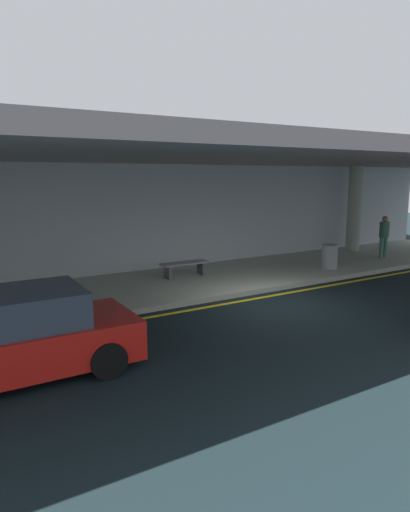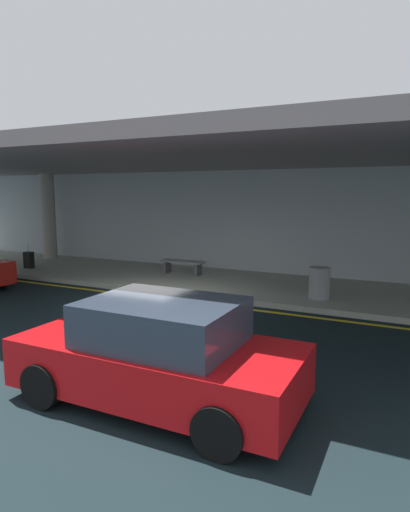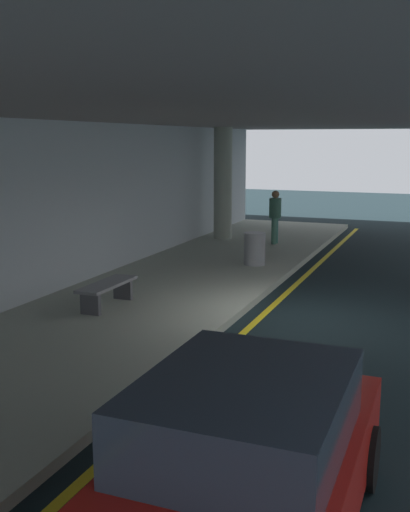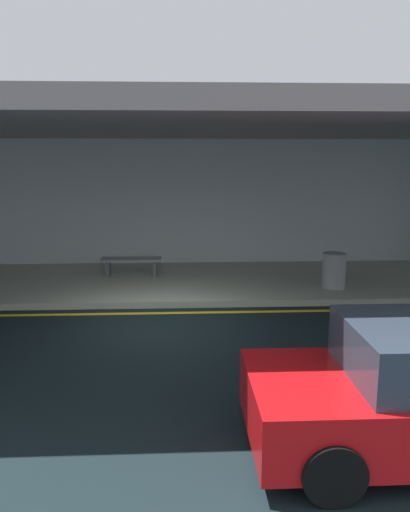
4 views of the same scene
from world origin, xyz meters
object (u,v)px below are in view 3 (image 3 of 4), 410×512
Objects in this scene: support_column_left_mid at (223,183)px; bench_metal at (107,289)px; trash_bin_steel at (255,249)px; traveler_with_luggage at (275,213)px; car_red_no2 at (242,470)px.

support_column_left_mid is 2.28× the size of bench_metal.
bench_metal is at bearing 163.74° from trash_bin_steel.
traveler_with_luggage is at bearing 6.61° from trash_bin_steel.
bench_metal is at bearing 106.96° from traveler_with_luggage.
bench_metal is at bearing -174.67° from support_column_left_mid.
bench_metal is (-8.90, -0.83, -1.47)m from support_column_left_mid.
bench_metal is (-8.49, 1.08, -0.61)m from traveler_with_luggage.
support_column_left_mid is at bearing 11.88° from traveler_with_luggage.
support_column_left_mid is 9.06m from bench_metal.
support_column_left_mid reaches higher than car_red_no2.
car_red_no2 is at bearing -163.42° from trash_bin_steel.
car_red_no2 is 2.56× the size of bench_metal.
trash_bin_steel is (5.05, -1.47, 0.07)m from bench_metal.
support_column_left_mid is 2.17× the size of traveler_with_luggage.
car_red_no2 is 14.75m from traveler_with_luggage.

